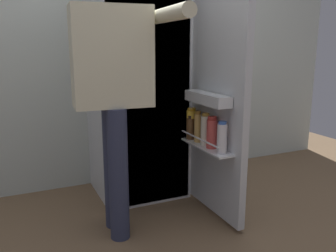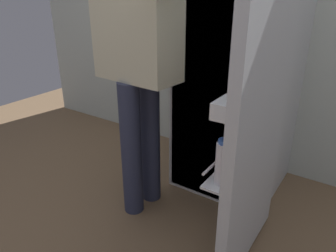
# 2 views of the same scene
# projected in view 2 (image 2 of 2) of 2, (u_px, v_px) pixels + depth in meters

# --- Properties ---
(ground_plane) EXTENTS (5.73, 5.73, 0.00)m
(ground_plane) POSITION_uv_depth(u_px,v_px,m) (192.00, 221.00, 1.90)
(ground_plane) COLOR brown
(refrigerator) EXTENTS (0.71, 1.26, 1.69)m
(refrigerator) POSITION_uv_depth(u_px,v_px,m) (241.00, 65.00, 1.93)
(refrigerator) COLOR silver
(refrigerator) RESTS_ON ground_plane
(person) EXTENTS (0.55, 0.80, 1.64)m
(person) POSITION_uv_depth(u_px,v_px,m) (139.00, 47.00, 1.66)
(person) COLOR #2D334C
(person) RESTS_ON ground_plane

